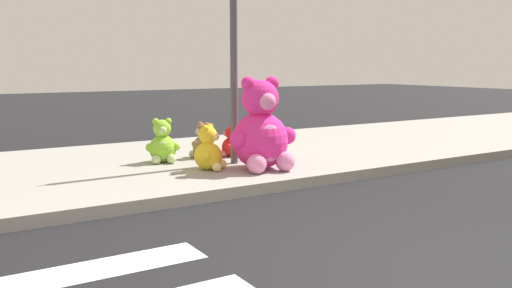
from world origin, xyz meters
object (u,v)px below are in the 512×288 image
object	(u,v)px
sign_pole	(234,49)
plush_brown	(203,143)
plush_lime	(163,145)
plush_yellow	(209,152)
plush_tan	(267,145)
plush_pink_large	(261,132)
plush_red	(230,144)

from	to	relation	value
sign_pole	plush_brown	xyz separation A→B (m)	(-0.18, 0.70, -1.47)
sign_pole	plush_lime	bearing A→B (deg)	143.81
plush_brown	plush_yellow	distance (m)	1.02
plush_lime	plush_brown	bearing A→B (deg)	4.52
plush_brown	plush_tan	distance (m)	1.02
plush_pink_large	plush_red	world-z (taller)	plush_pink_large
sign_pole	plush_red	xyz separation A→B (m)	(0.25, 0.57, -1.50)
plush_red	plush_yellow	world-z (taller)	plush_yellow
plush_brown	plush_yellow	bearing A→B (deg)	-111.19
plush_red	plush_yellow	xyz separation A→B (m)	(-0.80, -0.83, 0.06)
plush_pink_large	plush_lime	distance (m)	1.60
sign_pole	plush_yellow	size ratio (longest dim) A/B	4.96
plush_yellow	plush_tan	xyz separation A→B (m)	(1.21, 0.38, -0.05)
plush_red	plush_tan	bearing A→B (deg)	-47.68
plush_brown	plush_lime	size ratio (longest dim) A/B	0.85
plush_yellow	plush_tan	bearing A→B (deg)	17.46
plush_yellow	plush_lime	size ratio (longest dim) A/B	0.96
plush_red	plush_yellow	distance (m)	1.15
plush_pink_large	plush_tan	distance (m)	0.96
sign_pole	plush_yellow	bearing A→B (deg)	-155.09
plush_tan	plush_lime	xyz separation A→B (m)	(-1.54, 0.52, 0.06)
plush_pink_large	plush_lime	size ratio (longest dim) A/B	1.95
plush_tan	plush_lime	bearing A→B (deg)	161.37
plush_brown	plush_yellow	world-z (taller)	plush_yellow
sign_pole	plush_red	size ratio (longest dim) A/B	6.39
plush_brown	plush_lime	distance (m)	0.70
sign_pole	plush_red	distance (m)	1.62
plush_pink_large	plush_tan	bearing A→B (deg)	52.21
plush_red	plush_lime	bearing A→B (deg)	176.47
sign_pole	plush_tan	xyz separation A→B (m)	(0.66, 0.12, -1.49)
plush_brown	plush_lime	xyz separation A→B (m)	(-0.70, -0.06, 0.04)
sign_pole	plush_red	bearing A→B (deg)	66.47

